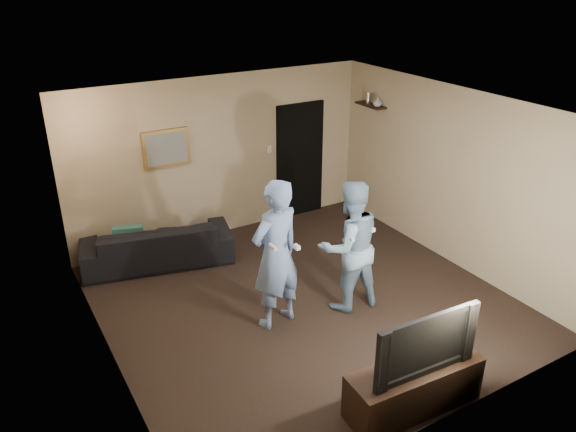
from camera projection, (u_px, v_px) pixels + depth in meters
ground at (304, 301)px, 7.51m from camera, size 5.00×5.00×0.00m
ceiling at (306, 109)px, 6.43m from camera, size 5.00×5.00×0.04m
wall_back at (222, 157)px, 8.93m from camera, size 5.00×0.04×2.60m
wall_front at (453, 311)px, 5.02m from camera, size 5.00×0.04×2.60m
wall_left at (101, 263)px, 5.82m from camera, size 0.04×5.00×2.60m
wall_right at (451, 177)px, 8.13m from camera, size 0.04×5.00×2.60m
sofa at (157, 243)px, 8.35m from camera, size 2.32×1.32×0.64m
throw_pillow at (129, 240)px, 8.10m from camera, size 0.44×0.27×0.42m
painting_frame at (166, 148)px, 8.37m from camera, size 0.72×0.05×0.57m
painting_canvas at (167, 149)px, 8.35m from camera, size 0.62×0.01×0.47m
doorway at (300, 160)px, 9.70m from camera, size 0.90×0.06×2.00m
light_switch at (269, 149)px, 9.30m from camera, size 0.08×0.02×0.12m
wall_shelf at (370, 105)px, 9.20m from camera, size 0.20×0.60×0.03m
shelf_vase at (378, 102)px, 9.02m from camera, size 0.17×0.17×0.15m
shelf_figurine at (368, 98)px, 9.21m from camera, size 0.06×0.06×0.18m
tv_console at (414, 387)px, 5.63m from camera, size 1.45×0.54×0.51m
television at (419, 340)px, 5.39m from camera, size 1.17×0.22×0.67m
wii_player_left at (276, 255)px, 6.69m from camera, size 0.78×0.59×1.91m
wii_player_right at (349, 246)px, 7.08m from camera, size 0.91×0.75×1.75m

